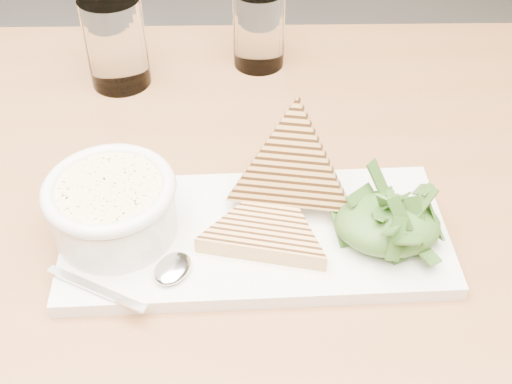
{
  "coord_description": "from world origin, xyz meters",
  "views": [
    {
      "loc": [
        0.29,
        -0.48,
        1.23
      ],
      "look_at": [
        0.28,
        -0.01,
        0.79
      ],
      "focal_mm": 45.0,
      "sensor_mm": 36.0,
      "label": 1
    }
  ],
  "objects_px": {
    "table_top": "(138,206)",
    "glass_far": "(259,29)",
    "glass_near": "(116,42)",
    "platter": "(255,235)",
    "soup_bowl": "(114,212)"
  },
  "relations": [
    {
      "from": "soup_bowl",
      "to": "glass_far",
      "type": "xyz_separation_m",
      "value": [
        0.14,
        0.35,
        0.01
      ]
    },
    {
      "from": "table_top",
      "to": "glass_far",
      "type": "bearing_deg",
      "value": 64.55
    },
    {
      "from": "glass_near",
      "to": "table_top",
      "type": "bearing_deg",
      "value": -76.05
    },
    {
      "from": "table_top",
      "to": "platter",
      "type": "bearing_deg",
      "value": -26.58
    },
    {
      "from": "table_top",
      "to": "glass_far",
      "type": "height_order",
      "value": "glass_far"
    },
    {
      "from": "table_top",
      "to": "glass_far",
      "type": "distance_m",
      "value": 0.31
    },
    {
      "from": "table_top",
      "to": "platter",
      "type": "height_order",
      "value": "platter"
    },
    {
      "from": "soup_bowl",
      "to": "glass_far",
      "type": "height_order",
      "value": "glass_far"
    },
    {
      "from": "platter",
      "to": "soup_bowl",
      "type": "distance_m",
      "value": 0.14
    },
    {
      "from": "table_top",
      "to": "glass_near",
      "type": "relative_size",
      "value": 9.32
    },
    {
      "from": "table_top",
      "to": "glass_near",
      "type": "bearing_deg",
      "value": 103.95
    },
    {
      "from": "table_top",
      "to": "glass_far",
      "type": "relative_size",
      "value": 10.47
    },
    {
      "from": "platter",
      "to": "table_top",
      "type": "bearing_deg",
      "value": 153.42
    },
    {
      "from": "soup_bowl",
      "to": "platter",
      "type": "bearing_deg",
      "value": 1.37
    },
    {
      "from": "glass_near",
      "to": "glass_far",
      "type": "distance_m",
      "value": 0.19
    }
  ]
}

